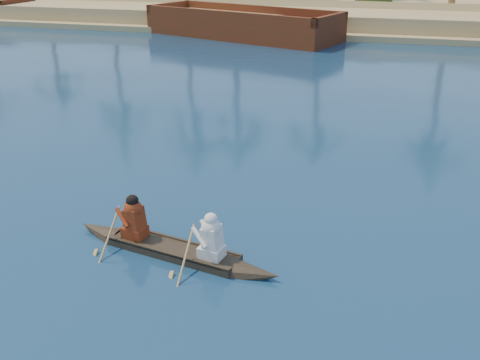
% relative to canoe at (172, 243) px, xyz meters
% --- Properties ---
extents(ground, '(160.00, 160.00, 0.00)m').
position_rel_canoe_xyz_m(ground, '(-4.14, 3.26, -0.23)').
color(ground, '#0B2946').
rests_on(ground, ground).
extents(shrub_cluster, '(100.00, 6.00, 2.40)m').
position_rel_canoe_xyz_m(shrub_cluster, '(-4.14, 34.76, 0.97)').
color(shrub_cluster, '#273E16').
rests_on(shrub_cluster, ground).
extents(canoe, '(4.39, 1.37, 1.20)m').
position_rel_canoe_xyz_m(canoe, '(0.00, 0.00, 0.00)').
color(canoe, '#342C1C').
rests_on(canoe, ground).
extents(barge_mid, '(12.99, 7.96, 2.05)m').
position_rel_canoe_xyz_m(barge_mid, '(-5.52, 25.26, 0.49)').
color(barge_mid, '#5E2014').
rests_on(barge_mid, ground).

